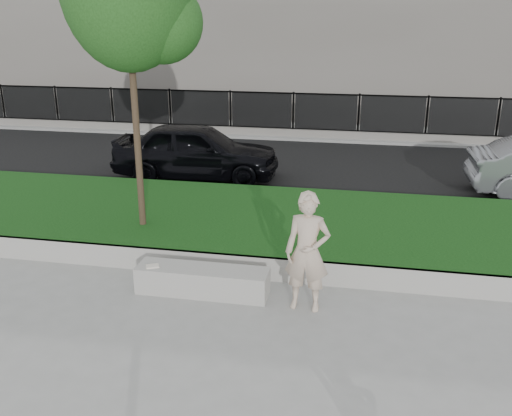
% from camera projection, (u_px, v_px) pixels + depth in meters
% --- Properties ---
extents(ground, '(90.00, 90.00, 0.00)m').
position_uv_depth(ground, '(225.00, 308.00, 8.46)').
color(ground, gray).
rests_on(ground, ground).
extents(grass_bank, '(34.00, 4.00, 0.40)m').
position_uv_depth(grass_bank, '(262.00, 225.00, 11.18)').
color(grass_bank, black).
rests_on(grass_bank, ground).
extents(grass_kerb, '(34.00, 0.08, 0.40)m').
position_uv_depth(grass_kerb, '(241.00, 267.00, 9.36)').
color(grass_kerb, '#A9A69E').
rests_on(grass_kerb, ground).
extents(street, '(34.00, 7.00, 0.04)m').
position_uv_depth(street, '(297.00, 165.00, 16.34)').
color(street, black).
rests_on(street, ground).
extents(far_pavement, '(34.00, 3.00, 0.12)m').
position_uv_depth(far_pavement, '(313.00, 132.00, 20.50)').
color(far_pavement, gray).
rests_on(far_pavement, ground).
extents(iron_fence, '(32.00, 0.30, 1.50)m').
position_uv_depth(iron_fence, '(310.00, 124.00, 19.42)').
color(iron_fence, slate).
rests_on(iron_fence, far_pavement).
extents(stone_bench, '(2.06, 0.51, 0.42)m').
position_uv_depth(stone_bench, '(203.00, 281.00, 8.85)').
color(stone_bench, '#A9A69E').
rests_on(stone_bench, ground).
extents(man, '(0.68, 0.47, 1.79)m').
position_uv_depth(man, '(307.00, 252.00, 8.19)').
color(man, beige).
rests_on(man, ground).
extents(book, '(0.24, 0.21, 0.02)m').
position_uv_depth(book, '(153.00, 266.00, 8.83)').
color(book, white).
rests_on(book, stone_bench).
extents(car_dark, '(4.34, 1.92, 1.45)m').
position_uv_depth(car_dark, '(196.00, 151.00, 14.75)').
color(car_dark, black).
rests_on(car_dark, street).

